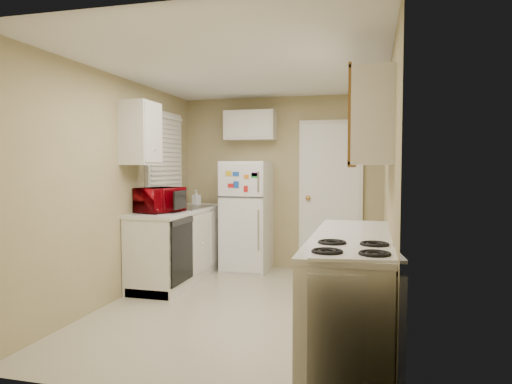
# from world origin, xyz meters

# --- Properties ---
(floor) EXTENTS (3.80, 3.80, 0.00)m
(floor) POSITION_xyz_m (0.00, 0.00, 0.00)
(floor) COLOR beige
(floor) RESTS_ON ground
(ceiling) EXTENTS (3.80, 3.80, 0.00)m
(ceiling) POSITION_xyz_m (0.00, 0.00, 2.40)
(ceiling) COLOR white
(ceiling) RESTS_ON floor
(wall_left) EXTENTS (3.80, 3.80, 0.00)m
(wall_left) POSITION_xyz_m (-1.40, 0.00, 1.20)
(wall_left) COLOR tan
(wall_left) RESTS_ON floor
(wall_right) EXTENTS (3.80, 3.80, 0.00)m
(wall_right) POSITION_xyz_m (1.40, 0.00, 1.20)
(wall_right) COLOR tan
(wall_right) RESTS_ON floor
(wall_back) EXTENTS (2.80, 2.80, 0.00)m
(wall_back) POSITION_xyz_m (0.00, 1.90, 1.20)
(wall_back) COLOR tan
(wall_back) RESTS_ON floor
(wall_front) EXTENTS (2.80, 2.80, 0.00)m
(wall_front) POSITION_xyz_m (0.00, -1.90, 1.20)
(wall_front) COLOR tan
(wall_front) RESTS_ON floor
(left_counter) EXTENTS (0.60, 1.80, 0.90)m
(left_counter) POSITION_xyz_m (-1.10, 0.90, 0.45)
(left_counter) COLOR silver
(left_counter) RESTS_ON floor
(dishwasher) EXTENTS (0.03, 0.58, 0.72)m
(dishwasher) POSITION_xyz_m (-0.81, 0.30, 0.49)
(dishwasher) COLOR black
(dishwasher) RESTS_ON floor
(sink) EXTENTS (0.54, 0.74, 0.16)m
(sink) POSITION_xyz_m (-1.10, 1.05, 0.86)
(sink) COLOR gray
(sink) RESTS_ON left_counter
(microwave) EXTENTS (0.58, 0.43, 0.35)m
(microwave) POSITION_xyz_m (-1.14, 0.45, 1.05)
(microwave) COLOR #7B020A
(microwave) RESTS_ON left_counter
(soap_bottle) EXTENTS (0.12, 0.12, 0.20)m
(soap_bottle) POSITION_xyz_m (-1.13, 1.55, 1.00)
(soap_bottle) COLOR silver
(soap_bottle) RESTS_ON left_counter
(window_blinds) EXTENTS (0.10, 0.98, 1.08)m
(window_blinds) POSITION_xyz_m (-1.36, 1.05, 1.60)
(window_blinds) COLOR silver
(window_blinds) RESTS_ON wall_left
(upper_cabinet_left) EXTENTS (0.30, 0.45, 0.70)m
(upper_cabinet_left) POSITION_xyz_m (-1.25, 0.22, 1.80)
(upper_cabinet_left) COLOR silver
(upper_cabinet_left) RESTS_ON wall_left
(refrigerator) EXTENTS (0.62, 0.61, 1.50)m
(refrigerator) POSITION_xyz_m (-0.42, 1.60, 0.75)
(refrigerator) COLOR white
(refrigerator) RESTS_ON floor
(cabinet_over_fridge) EXTENTS (0.70, 0.30, 0.40)m
(cabinet_over_fridge) POSITION_xyz_m (-0.40, 1.75, 2.00)
(cabinet_over_fridge) COLOR silver
(cabinet_over_fridge) RESTS_ON wall_back
(interior_door) EXTENTS (0.86, 0.06, 2.08)m
(interior_door) POSITION_xyz_m (0.70, 1.86, 1.02)
(interior_door) COLOR white
(interior_door) RESTS_ON floor
(right_counter) EXTENTS (0.60, 2.00, 0.90)m
(right_counter) POSITION_xyz_m (1.10, -0.80, 0.45)
(right_counter) COLOR silver
(right_counter) RESTS_ON floor
(stove) EXTENTS (0.64, 0.75, 0.83)m
(stove) POSITION_xyz_m (1.13, -1.46, 0.42)
(stove) COLOR white
(stove) RESTS_ON floor
(upper_cabinet_right) EXTENTS (0.30, 1.20, 0.70)m
(upper_cabinet_right) POSITION_xyz_m (1.25, -0.50, 1.80)
(upper_cabinet_right) COLOR silver
(upper_cabinet_right) RESTS_ON wall_right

